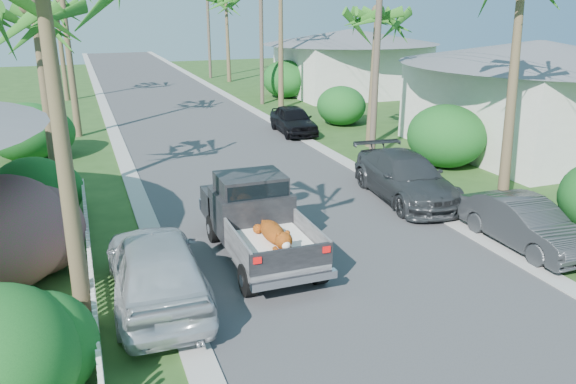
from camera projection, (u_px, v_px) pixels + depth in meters
name	position (u px, v px, depth m)	size (l,w,h in m)	color
ground	(443.00, 356.00, 10.46)	(120.00, 120.00, 0.00)	#26481B
road	(187.00, 117.00, 32.67)	(8.00, 100.00, 0.02)	#38383A
curb_left	(110.00, 122.00, 31.23)	(0.60, 100.00, 0.06)	#A5A39E
curb_right	(257.00, 112.00, 34.09)	(0.60, 100.00, 0.06)	#A5A39E
pickup_truck	(254.00, 216.00, 14.60)	(1.98, 5.12, 2.06)	black
parked_car_rn	(525.00, 224.00, 15.02)	(1.38, 3.96, 1.31)	#2B2E30
parked_car_rm	(406.00, 178.00, 18.73)	(2.10, 5.16, 1.50)	#2F3234
parked_car_rf	(293.00, 120.00, 28.42)	(1.63, 4.06, 1.38)	black
parked_car_ln	(156.00, 268.00, 12.12)	(1.96, 4.87, 1.66)	silver
palm_l_b	(33.00, 8.00, 16.91)	(4.40, 4.40, 7.40)	brown
palm_l_d	(55.00, 2.00, 36.46)	(4.40, 4.40, 7.70)	brown
palm_r_b	(376.00, 12.00, 24.10)	(4.40, 4.40, 7.20)	brown
shrub_l_b	(2.00, 232.00, 12.78)	(3.00, 3.30, 2.60)	#B3195D
shrub_l_c	(33.00, 191.00, 16.56)	(2.40, 2.64, 2.00)	#13451A
shrub_l_d	(27.00, 132.00, 23.41)	(3.20, 3.52, 2.40)	#13451A
shrub_r_b	(446.00, 136.00, 22.44)	(3.00, 3.30, 2.50)	#13451A
shrub_r_c	(341.00, 106.00, 30.40)	(2.60, 2.86, 2.10)	#13451A
shrub_r_d	(286.00, 79.00, 39.36)	(3.20, 3.52, 2.60)	#13451A
picket_fence	(90.00, 261.00, 13.19)	(0.10, 11.00, 1.00)	white
house_right_near	(533.00, 101.00, 24.75)	(8.00, 9.00, 4.80)	silver
house_right_far	(350.00, 65.00, 40.77)	(9.00, 8.00, 4.60)	silver
utility_pole_b	(377.00, 48.00, 22.42)	(1.60, 0.26, 9.00)	brown
utility_pole_c	(261.00, 32.00, 35.74)	(1.60, 0.26, 9.00)	brown
utility_pole_d	(208.00, 25.00, 49.07)	(1.60, 0.26, 9.00)	brown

